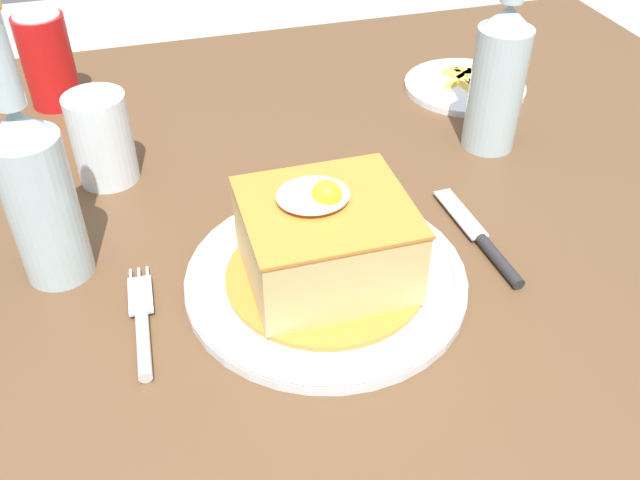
{
  "coord_description": "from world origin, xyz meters",
  "views": [
    {
      "loc": [
        -0.18,
        -0.58,
        1.2
      ],
      "look_at": [
        -0.04,
        -0.09,
        0.79
      ],
      "focal_mm": 38.99,
      "sensor_mm": 36.0,
      "label": 1
    }
  ],
  "objects_px": {
    "knife": "(487,246)",
    "drinking_glass": "(103,144)",
    "soda_can": "(48,61)",
    "side_plate_fries": "(465,85)",
    "beer_bottle_clear": "(499,70)",
    "beer_bottle_clear_far": "(36,187)",
    "main_plate": "(326,278)",
    "fork": "(142,328)"
  },
  "relations": [
    {
      "from": "beer_bottle_clear_far",
      "to": "drinking_glass",
      "type": "distance_m",
      "value": 0.17
    },
    {
      "from": "beer_bottle_clear",
      "to": "beer_bottle_clear_far",
      "type": "xyz_separation_m",
      "value": [
        -0.51,
        -0.1,
        0.0
      ]
    },
    {
      "from": "drinking_glass",
      "to": "soda_can",
      "type": "bearing_deg",
      "value": 105.6
    },
    {
      "from": "main_plate",
      "to": "fork",
      "type": "height_order",
      "value": "main_plate"
    },
    {
      "from": "side_plate_fries",
      "to": "soda_can",
      "type": "bearing_deg",
      "value": 168.0
    },
    {
      "from": "main_plate",
      "to": "knife",
      "type": "distance_m",
      "value": 0.17
    },
    {
      "from": "side_plate_fries",
      "to": "beer_bottle_clear_far",
      "type": "bearing_deg",
      "value": -155.92
    },
    {
      "from": "main_plate",
      "to": "beer_bottle_clear_far",
      "type": "relative_size",
      "value": 1.01
    },
    {
      "from": "soda_can",
      "to": "beer_bottle_clear",
      "type": "distance_m",
      "value": 0.58
    },
    {
      "from": "knife",
      "to": "drinking_glass",
      "type": "relative_size",
      "value": 1.58
    },
    {
      "from": "beer_bottle_clear",
      "to": "main_plate",
      "type": "bearing_deg",
      "value": -144.31
    },
    {
      "from": "fork",
      "to": "beer_bottle_clear_far",
      "type": "bearing_deg",
      "value": 122.61
    },
    {
      "from": "side_plate_fries",
      "to": "drinking_glass",
      "type": "bearing_deg",
      "value": -169.53
    },
    {
      "from": "soda_can",
      "to": "drinking_glass",
      "type": "height_order",
      "value": "soda_can"
    },
    {
      "from": "soda_can",
      "to": "beer_bottle_clear",
      "type": "bearing_deg",
      "value": -27.21
    },
    {
      "from": "soda_can",
      "to": "side_plate_fries",
      "type": "relative_size",
      "value": 0.73
    },
    {
      "from": "beer_bottle_clear",
      "to": "drinking_glass",
      "type": "bearing_deg",
      "value": 173.11
    },
    {
      "from": "fork",
      "to": "main_plate",
      "type": "bearing_deg",
      "value": 4.96
    },
    {
      "from": "fork",
      "to": "soda_can",
      "type": "height_order",
      "value": "soda_can"
    },
    {
      "from": "fork",
      "to": "beer_bottle_clear_far",
      "type": "distance_m",
      "value": 0.16
    },
    {
      "from": "fork",
      "to": "drinking_glass",
      "type": "bearing_deg",
      "value": 93.1
    },
    {
      "from": "main_plate",
      "to": "knife",
      "type": "height_order",
      "value": "main_plate"
    },
    {
      "from": "main_plate",
      "to": "beer_bottle_clear",
      "type": "relative_size",
      "value": 1.01
    },
    {
      "from": "fork",
      "to": "beer_bottle_clear",
      "type": "bearing_deg",
      "value": 25.16
    },
    {
      "from": "main_plate",
      "to": "side_plate_fries",
      "type": "height_order",
      "value": "main_plate"
    },
    {
      "from": "knife",
      "to": "side_plate_fries",
      "type": "height_order",
      "value": "side_plate_fries"
    },
    {
      "from": "fork",
      "to": "soda_can",
      "type": "distance_m",
      "value": 0.48
    },
    {
      "from": "knife",
      "to": "side_plate_fries",
      "type": "distance_m",
      "value": 0.36
    },
    {
      "from": "knife",
      "to": "drinking_glass",
      "type": "xyz_separation_m",
      "value": [
        -0.36,
        0.24,
        0.04
      ]
    },
    {
      "from": "drinking_glass",
      "to": "main_plate",
      "type": "bearing_deg",
      "value": -52.75
    },
    {
      "from": "soda_can",
      "to": "beer_bottle_clear",
      "type": "relative_size",
      "value": 0.47
    },
    {
      "from": "main_plate",
      "to": "side_plate_fries",
      "type": "relative_size",
      "value": 1.58
    },
    {
      "from": "main_plate",
      "to": "soda_can",
      "type": "xyz_separation_m",
      "value": [
        -0.25,
        0.46,
        0.05
      ]
    },
    {
      "from": "fork",
      "to": "side_plate_fries",
      "type": "xyz_separation_m",
      "value": [
        0.48,
        0.35,
        -0.0
      ]
    },
    {
      "from": "fork",
      "to": "beer_bottle_clear_far",
      "type": "height_order",
      "value": "beer_bottle_clear_far"
    },
    {
      "from": "soda_can",
      "to": "side_plate_fries",
      "type": "height_order",
      "value": "soda_can"
    },
    {
      "from": "fork",
      "to": "beer_bottle_clear_far",
      "type": "relative_size",
      "value": 0.53
    },
    {
      "from": "beer_bottle_clear",
      "to": "drinking_glass",
      "type": "relative_size",
      "value": 2.53
    },
    {
      "from": "beer_bottle_clear",
      "to": "side_plate_fries",
      "type": "xyz_separation_m",
      "value": [
        0.04,
        0.15,
        -0.09
      ]
    },
    {
      "from": "soda_can",
      "to": "drinking_glass",
      "type": "bearing_deg",
      "value": -74.4
    },
    {
      "from": "beer_bottle_clear",
      "to": "beer_bottle_clear_far",
      "type": "bearing_deg",
      "value": -168.99
    },
    {
      "from": "soda_can",
      "to": "fork",
      "type": "bearing_deg",
      "value": -81.24
    }
  ]
}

